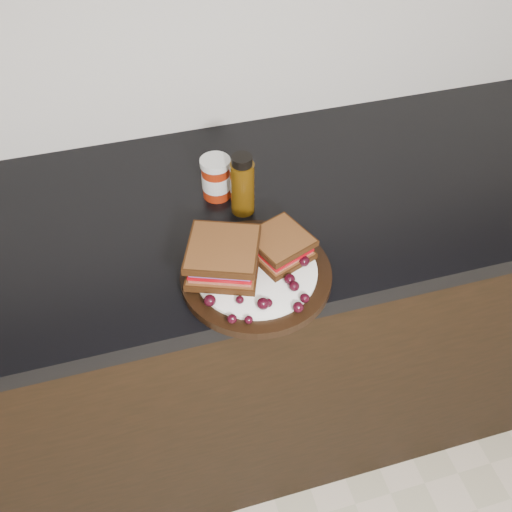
{
  "coord_description": "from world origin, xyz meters",
  "views": [
    {
      "loc": [
        0.11,
        0.82,
        1.7
      ],
      "look_at": [
        0.3,
        1.49,
        0.96
      ],
      "focal_mm": 40.0,
      "sensor_mm": 36.0,
      "label": 1
    }
  ],
  "objects": [
    {
      "name": "sandwich_left",
      "position": [
        0.24,
        1.51,
        0.95
      ],
      "size": [
        0.16,
        0.16,
        0.06
      ],
      "primitive_type": null,
      "rotation": [
        0.0,
        0.0,
        -0.37
      ],
      "color": "brown",
      "rests_on": "plate"
    },
    {
      "name": "grape_0",
      "position": [
        0.2,
        1.44,
        0.93
      ],
      "size": [
        0.02,
        0.02,
        0.02
      ],
      "primitive_type": "ellipsoid",
      "color": "black",
      "rests_on": "plate"
    },
    {
      "name": "grape_17",
      "position": [
        0.23,
        1.47,
        0.93
      ],
      "size": [
        0.02,
        0.02,
        0.02
      ],
      "primitive_type": "ellipsoid",
      "color": "black",
      "rests_on": "plate"
    },
    {
      "name": "countertop",
      "position": [
        0.0,
        1.7,
        0.88
      ],
      "size": [
        3.98,
        0.6,
        0.04
      ],
      "primitive_type": "cube",
      "color": "black",
      "rests_on": "base_cabinets"
    },
    {
      "name": "grape_5",
      "position": [
        0.3,
        1.4,
        0.93
      ],
      "size": [
        0.02,
        0.02,
        0.02
      ],
      "primitive_type": "ellipsoid",
      "color": "black",
      "rests_on": "plate"
    },
    {
      "name": "grape_20",
      "position": [
        0.23,
        1.48,
        0.93
      ],
      "size": [
        0.02,
        0.02,
        0.02
      ],
      "primitive_type": "ellipsoid",
      "color": "black",
      "rests_on": "plate"
    },
    {
      "name": "grape_3",
      "position": [
        0.26,
        1.38,
        0.93
      ],
      "size": [
        0.02,
        0.02,
        0.01
      ],
      "primitive_type": "ellipsoid",
      "color": "black",
      "rests_on": "plate"
    },
    {
      "name": "grape_7",
      "position": [
        0.36,
        1.4,
        0.93
      ],
      "size": [
        0.02,
        0.02,
        0.02
      ],
      "primitive_type": "ellipsoid",
      "color": "black",
      "rests_on": "plate"
    },
    {
      "name": "grape_19",
      "position": [
        0.22,
        1.52,
        0.93
      ],
      "size": [
        0.02,
        0.02,
        0.02
      ],
      "primitive_type": "ellipsoid",
      "color": "black",
      "rests_on": "plate"
    },
    {
      "name": "grape_6",
      "position": [
        0.34,
        1.38,
        0.93
      ],
      "size": [
        0.02,
        0.02,
        0.02
      ],
      "primitive_type": "ellipsoid",
      "color": "black",
      "rests_on": "plate"
    },
    {
      "name": "plate",
      "position": [
        0.3,
        1.49,
        0.91
      ],
      "size": [
        0.28,
        0.28,
        0.02
      ],
      "primitive_type": "cylinder",
      "color": "black",
      "rests_on": "countertop"
    },
    {
      "name": "condiment_jar",
      "position": [
        0.28,
        1.74,
        0.95
      ],
      "size": [
        0.08,
        0.08,
        0.09
      ],
      "primitive_type": "cylinder",
      "rotation": [
        0.0,
        0.0,
        0.25
      ],
      "color": "maroon",
      "rests_on": "countertop"
    },
    {
      "name": "grape_2",
      "position": [
        0.23,
        1.39,
        0.93
      ],
      "size": [
        0.02,
        0.02,
        0.02
      ],
      "primitive_type": "ellipsoid",
      "color": "black",
      "rests_on": "plate"
    },
    {
      "name": "grape_13",
      "position": [
        0.35,
        1.56,
        0.93
      ],
      "size": [
        0.02,
        0.02,
        0.02
      ],
      "primitive_type": "ellipsoid",
      "color": "black",
      "rests_on": "plate"
    },
    {
      "name": "oil_bottle",
      "position": [
        0.33,
        1.68,
        0.97
      ],
      "size": [
        0.05,
        0.05,
        0.14
      ],
      "primitive_type": "cylinder",
      "rotation": [
        0.0,
        0.0,
        0.04
      ],
      "color": "#462B07",
      "rests_on": "countertop"
    },
    {
      "name": "grape_18",
      "position": [
        0.24,
        1.54,
        0.93
      ],
      "size": [
        0.02,
        0.02,
        0.02
      ],
      "primitive_type": "ellipsoid",
      "color": "black",
      "rests_on": "plate"
    },
    {
      "name": "grape_15",
      "position": [
        0.24,
        1.51,
        0.93
      ],
      "size": [
        0.02,
        0.02,
        0.02
      ],
      "primitive_type": "ellipsoid",
      "color": "black",
      "rests_on": "plate"
    },
    {
      "name": "grape_14",
      "position": [
        0.24,
        1.54,
        0.93
      ],
      "size": [
        0.02,
        0.02,
        0.02
      ],
      "primitive_type": "ellipsoid",
      "color": "black",
      "rests_on": "plate"
    },
    {
      "name": "base_cabinets",
      "position": [
        0.0,
        1.7,
        0.43
      ],
      "size": [
        3.96,
        0.58,
        0.86
      ],
      "primitive_type": "cube",
      "color": "black",
      "rests_on": "ground_plane"
    },
    {
      "name": "sandwich_right",
      "position": [
        0.35,
        1.52,
        0.95
      ],
      "size": [
        0.13,
        0.13,
        0.05
      ],
      "primitive_type": null,
      "rotation": [
        0.0,
        0.0,
        0.37
      ],
      "color": "brown",
      "rests_on": "plate"
    },
    {
      "name": "grape_16",
      "position": [
        0.21,
        1.49,
        0.93
      ],
      "size": [
        0.02,
        0.02,
        0.02
      ],
      "primitive_type": "ellipsoid",
      "color": "black",
      "rests_on": "plate"
    },
    {
      "name": "grape_8",
      "position": [
        0.35,
        1.43,
        0.93
      ],
      "size": [
        0.02,
        0.02,
        0.02
      ],
      "primitive_type": "ellipsoid",
      "color": "black",
      "rests_on": "plate"
    },
    {
      "name": "grape_12",
      "position": [
        0.38,
        1.52,
        0.93
      ],
      "size": [
        0.02,
        0.02,
        0.02
      ],
      "primitive_type": "ellipsoid",
      "color": "black",
      "rests_on": "plate"
    },
    {
      "name": "grape_1",
      "position": [
        0.25,
        1.43,
        0.93
      ],
      "size": [
        0.02,
        0.02,
        0.01
      ],
      "primitive_type": "ellipsoid",
      "color": "black",
      "rests_on": "plate"
    },
    {
      "name": "grape_4",
      "position": [
        0.29,
        1.4,
        0.93
      ],
      "size": [
        0.02,
        0.02,
        0.02
      ],
      "primitive_type": "ellipsoid",
      "color": "black",
      "rests_on": "plate"
    },
    {
      "name": "grape_11",
      "position": [
        0.36,
        1.5,
        0.93
      ],
      "size": [
        0.02,
        0.02,
        0.02
      ],
      "primitive_type": "ellipsoid",
      "color": "black",
      "rests_on": "plate"
    },
    {
      "name": "grape_9",
      "position": [
        0.35,
        1.44,
        0.93
      ],
      "size": [
        0.02,
        0.02,
        0.02
      ],
      "primitive_type": "ellipsoid",
      "color": "black",
      "rests_on": "plate"
    },
    {
      "name": "grape_10",
      "position": [
        0.39,
        1.48,
        0.93
      ],
      "size": [
        0.02,
        0.02,
        0.02
      ],
      "primitive_type": "ellipsoid",
      "color": "black",
      "rests_on": "plate"
    }
  ]
}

